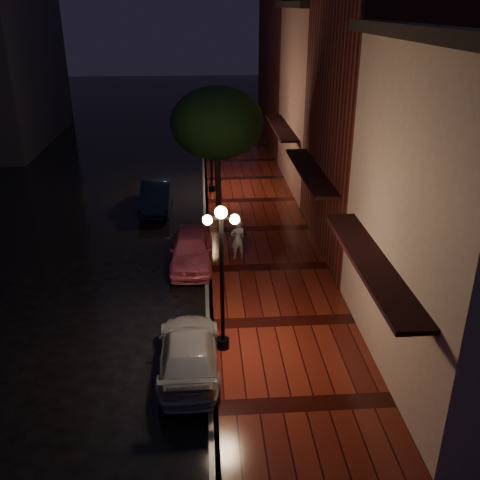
% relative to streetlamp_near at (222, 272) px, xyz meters
% --- Properties ---
extents(ground, '(120.00, 120.00, 0.00)m').
position_rel_streetlamp_near_xyz_m(ground, '(-0.35, 5.00, -2.60)').
color(ground, black).
rests_on(ground, ground).
extents(sidewalk, '(4.50, 60.00, 0.15)m').
position_rel_streetlamp_near_xyz_m(sidewalk, '(1.90, 5.00, -2.53)').
color(sidewalk, '#41100B').
rests_on(sidewalk, ground).
extents(curb, '(0.25, 60.00, 0.15)m').
position_rel_streetlamp_near_xyz_m(curb, '(-0.35, 5.00, -2.53)').
color(curb, '#595451').
rests_on(curb, ground).
extents(storefront_mid, '(5.00, 8.00, 11.00)m').
position_rel_streetlamp_near_xyz_m(storefront_mid, '(6.65, 7.00, 2.90)').
color(storefront_mid, '#511914').
rests_on(storefront_mid, ground).
extents(storefront_far, '(5.00, 8.00, 9.00)m').
position_rel_streetlamp_near_xyz_m(storefront_far, '(6.65, 15.00, 1.90)').
color(storefront_far, '#8C5951').
rests_on(storefront_far, ground).
extents(storefront_extra, '(5.00, 12.00, 10.00)m').
position_rel_streetlamp_near_xyz_m(storefront_extra, '(6.65, 25.00, 2.40)').
color(storefront_extra, '#511914').
rests_on(storefront_extra, ground).
extents(streetlamp_near, '(0.96, 0.36, 4.31)m').
position_rel_streetlamp_near_xyz_m(streetlamp_near, '(0.00, 0.00, 0.00)').
color(streetlamp_near, black).
rests_on(streetlamp_near, sidewalk).
extents(streetlamp_far, '(0.96, 0.36, 4.31)m').
position_rel_streetlamp_near_xyz_m(streetlamp_far, '(0.00, 14.00, 0.00)').
color(streetlamp_far, black).
rests_on(streetlamp_far, sidewalk).
extents(street_tree, '(4.16, 4.16, 5.80)m').
position_rel_streetlamp_near_xyz_m(street_tree, '(0.26, 10.99, 1.64)').
color(street_tree, black).
rests_on(street_tree, sidewalk).
extents(pink_car, '(1.68, 3.92, 1.32)m').
position_rel_streetlamp_near_xyz_m(pink_car, '(-0.95, 5.66, -1.94)').
color(pink_car, '#CC546D').
rests_on(pink_car, ground).
extents(navy_car, '(1.45, 4.04, 1.33)m').
position_rel_streetlamp_near_xyz_m(navy_car, '(-2.73, 11.96, -1.94)').
color(navy_car, black).
rests_on(navy_car, ground).
extents(silver_car, '(1.66, 4.03, 1.17)m').
position_rel_streetlamp_near_xyz_m(silver_car, '(-0.95, -0.75, -2.02)').
color(silver_car, '#A3A4AB').
rests_on(silver_car, ground).
extents(woman_with_umbrella, '(0.92, 0.94, 2.22)m').
position_rel_streetlamp_near_xyz_m(woman_with_umbrella, '(0.83, 5.82, -0.98)').
color(woman_with_umbrella, white).
rests_on(woman_with_umbrella, sidewalk).
extents(parking_meter, '(0.17, 0.15, 1.49)m').
position_rel_streetlamp_near_xyz_m(parking_meter, '(0.26, 6.67, -1.55)').
color(parking_meter, black).
rests_on(parking_meter, sidewalk).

